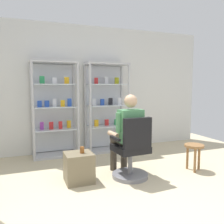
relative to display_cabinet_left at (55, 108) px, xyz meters
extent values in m
plane|color=#C6B793|center=(0.55, -2.76, -0.96)|extent=(7.20, 7.20, 0.00)
cube|color=silver|center=(0.55, 0.24, 0.39)|extent=(6.00, 0.10, 2.70)
cylinder|color=#B7B7BC|center=(-0.43, -0.26, -0.01)|extent=(0.05, 0.05, 1.90)
cylinder|color=#B7B7BC|center=(0.42, -0.26, -0.01)|extent=(0.05, 0.05, 1.90)
cylinder|color=#B7B7BC|center=(-0.43, 0.14, -0.01)|extent=(0.05, 0.05, 1.90)
cylinder|color=#B7B7BC|center=(0.42, 0.14, -0.01)|extent=(0.05, 0.05, 1.90)
cube|color=#B7B7BC|center=(0.00, -0.06, 0.92)|extent=(0.90, 0.45, 0.04)
cube|color=#B7B7BC|center=(0.00, -0.06, -0.94)|extent=(0.90, 0.45, 0.04)
cube|color=silver|center=(0.00, 0.15, -0.01)|extent=(0.84, 0.02, 1.80)
cube|color=silver|center=(0.00, -0.06, -0.41)|extent=(0.82, 0.39, 0.02)
cube|color=purple|center=(-0.26, -0.04, -0.33)|extent=(0.07, 0.04, 0.15)
cube|color=red|center=(-0.08, -0.07, -0.33)|extent=(0.08, 0.05, 0.14)
cube|color=red|center=(0.10, -0.09, -0.33)|extent=(0.07, 0.03, 0.15)
cube|color=gold|center=(0.28, -0.03, -0.33)|extent=(0.08, 0.05, 0.15)
cube|color=silver|center=(0.00, -0.06, 0.04)|extent=(0.82, 0.39, 0.02)
cube|color=#264CB2|center=(-0.29, -0.06, 0.11)|extent=(0.09, 0.04, 0.12)
cube|color=#264CB2|center=(-0.15, -0.04, 0.10)|extent=(0.09, 0.05, 0.12)
cube|color=silver|center=(0.00, -0.02, 0.12)|extent=(0.08, 0.05, 0.15)
cube|color=gold|center=(0.15, -0.10, 0.11)|extent=(0.09, 0.06, 0.13)
cube|color=#264CB2|center=(0.28, -0.11, 0.12)|extent=(0.08, 0.04, 0.16)
cube|color=silver|center=(0.00, -0.06, 0.49)|extent=(0.82, 0.39, 0.02)
cube|color=#268C4C|center=(-0.23, -0.08, 0.57)|extent=(0.09, 0.06, 0.15)
cube|color=silver|center=(0.00, -0.09, 0.56)|extent=(0.09, 0.05, 0.12)
cube|color=gold|center=(0.24, -0.10, 0.56)|extent=(0.09, 0.05, 0.13)
cylinder|color=#B7B7BC|center=(0.67, -0.26, -0.01)|extent=(0.05, 0.05, 1.90)
cylinder|color=#B7B7BC|center=(1.52, -0.26, -0.01)|extent=(0.05, 0.05, 1.90)
cylinder|color=#B7B7BC|center=(0.67, 0.14, -0.01)|extent=(0.05, 0.05, 1.90)
cylinder|color=#B7B7BC|center=(1.52, 0.14, -0.01)|extent=(0.05, 0.05, 1.90)
cube|color=#B7B7BC|center=(1.10, -0.06, 0.92)|extent=(0.90, 0.45, 0.04)
cube|color=#B7B7BC|center=(1.10, -0.06, -0.94)|extent=(0.90, 0.45, 0.04)
cube|color=silver|center=(1.10, 0.15, -0.01)|extent=(0.84, 0.02, 1.80)
cube|color=silver|center=(1.10, -0.06, -0.41)|extent=(0.82, 0.39, 0.02)
cube|color=gold|center=(0.86, -0.07, -0.34)|extent=(0.09, 0.06, 0.14)
cube|color=red|center=(1.11, -0.03, -0.34)|extent=(0.08, 0.05, 0.13)
cube|color=#268C4C|center=(1.33, -0.02, -0.34)|extent=(0.08, 0.04, 0.12)
cube|color=silver|center=(1.10, -0.06, 0.04)|extent=(0.82, 0.39, 0.02)
cube|color=silver|center=(0.83, -0.02, 0.11)|extent=(0.08, 0.05, 0.14)
cube|color=#264CB2|center=(1.01, -0.03, 0.11)|extent=(0.08, 0.05, 0.13)
cube|color=black|center=(1.19, -0.05, 0.12)|extent=(0.08, 0.04, 0.15)
cube|color=silver|center=(1.38, -0.10, 0.12)|extent=(0.08, 0.05, 0.16)
cube|color=silver|center=(1.10, -0.06, 0.49)|extent=(0.82, 0.39, 0.02)
cube|color=red|center=(0.87, -0.05, 0.56)|extent=(0.08, 0.05, 0.13)
cube|color=silver|center=(1.10, -0.02, 0.57)|extent=(0.08, 0.05, 0.15)
cube|color=#999919|center=(1.34, -0.04, 0.56)|extent=(0.09, 0.04, 0.14)
cylinder|color=slate|center=(0.92, -1.63, -0.93)|extent=(0.56, 0.56, 0.06)
cylinder|color=slate|center=(0.92, -1.63, -0.73)|extent=(0.07, 0.07, 0.41)
cube|color=black|center=(0.92, -1.63, -0.50)|extent=(0.51, 0.51, 0.10)
cube|color=black|center=(0.94, -1.84, -0.23)|extent=(0.44, 0.11, 0.45)
cube|color=black|center=(1.18, -1.61, -0.32)|extent=(0.06, 0.30, 0.04)
cube|color=black|center=(0.66, -1.64, -0.32)|extent=(0.06, 0.30, 0.04)
cylinder|color=#3F382D|center=(1.01, -1.42, -0.40)|extent=(0.17, 0.41, 0.14)
cylinder|color=#3F382D|center=(1.00, -1.22, -0.68)|extent=(0.11, 0.11, 0.56)
cylinder|color=#3F382D|center=(0.81, -1.43, -0.40)|extent=(0.17, 0.41, 0.14)
cylinder|color=#3F382D|center=(0.80, -1.23, -0.68)|extent=(0.11, 0.11, 0.56)
cube|color=#4C8C59|center=(0.92, -1.63, -0.15)|extent=(0.37, 0.24, 0.50)
sphere|color=tan|center=(0.92, -1.63, 0.23)|extent=(0.20, 0.20, 0.20)
cylinder|color=#4C8C59|center=(1.12, -1.61, -0.08)|extent=(0.09, 0.09, 0.28)
cylinder|color=tan|center=(1.11, -1.43, -0.30)|extent=(0.10, 0.30, 0.08)
cylinder|color=#4C8C59|center=(0.72, -1.64, -0.08)|extent=(0.09, 0.09, 0.28)
cylinder|color=tan|center=(0.71, -1.46, -0.30)|extent=(0.10, 0.30, 0.08)
cube|color=#72664C|center=(0.14, -1.51, -0.75)|extent=(0.40, 0.39, 0.44)
cylinder|color=brown|center=(0.19, -1.53, -0.48)|extent=(0.06, 0.06, 0.09)
cylinder|color=olive|center=(2.05, -1.73, -0.54)|extent=(0.32, 0.32, 0.04)
cylinder|color=olive|center=(2.16, -1.73, -0.76)|extent=(0.04, 0.04, 0.40)
cylinder|color=olive|center=(2.00, -1.64, -0.76)|extent=(0.04, 0.04, 0.40)
cylinder|color=olive|center=(2.00, -1.83, -0.76)|extent=(0.04, 0.04, 0.40)
camera|label=1|loc=(-0.61, -4.85, 0.45)|focal=37.89mm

